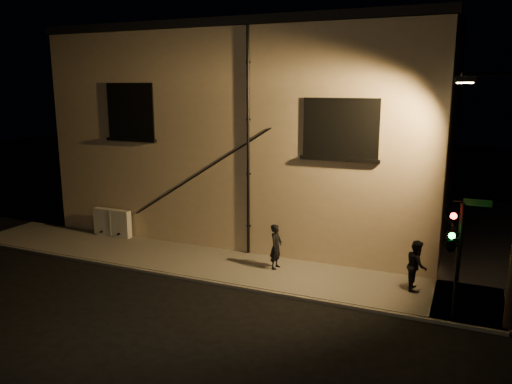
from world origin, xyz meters
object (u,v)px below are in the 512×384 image
at_px(pedestrian_b, 417,265).
at_px(traffic_signal, 452,239).
at_px(utility_cabinet, 112,223).
at_px(pedestrian_a, 276,247).

relative_size(pedestrian_b, traffic_signal, 0.47).
height_order(utility_cabinet, traffic_signal, traffic_signal).
height_order(utility_cabinet, pedestrian_b, pedestrian_b).
bearing_deg(pedestrian_b, utility_cabinet, 76.23).
relative_size(utility_cabinet, pedestrian_a, 1.11).
xyz_separation_m(utility_cabinet, pedestrian_a, (7.77, -0.84, 0.21)).
distance_m(pedestrian_a, pedestrian_b, 4.70).
height_order(pedestrian_b, traffic_signal, traffic_signal).
relative_size(pedestrian_a, pedestrian_b, 0.99).
bearing_deg(utility_cabinet, pedestrian_b, -3.91).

